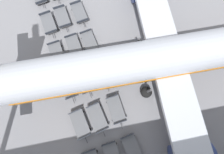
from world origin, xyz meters
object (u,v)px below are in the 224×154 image
Objects in this scene: baggage_dolly_row_mid_a_col_d at (85,80)px; baggage_dolly_row_mid_a_col_e at (97,117)px; baggage_dolly_row_near_col_d at (69,86)px; baggage_dolly_row_mid_b_col_d at (103,74)px; baggage_dolly_row_near_col_e at (80,124)px; baggage_dolly_row_mid_b_col_f at (132,149)px; baggage_dolly_row_mid_b_col_b at (79,13)px; baggage_dolly_row_mid_b_col_c at (90,42)px; baggage_dolly_row_mid_b_col_e at (116,109)px; baggage_dolly_row_near_col_b at (49,24)px; baggage_dolly_row_mid_a_col_b at (63,17)px; baggage_dolly_row_near_col_c at (57,54)px; baggage_dolly_row_mid_a_col_c at (74,47)px; airplane at (179,55)px.

baggage_dolly_row_mid_a_col_e is at bearing 10.05° from baggage_dolly_row_mid_a_col_d.
baggage_dolly_row_near_col_d is 1.00× the size of baggage_dolly_row_mid_b_col_d.
baggage_dolly_row_near_col_e is 1.00× the size of baggage_dolly_row_mid_b_col_f.
baggage_dolly_row_mid_a_col_d and baggage_dolly_row_mid_b_col_b have the same top height.
baggage_dolly_row_mid_b_col_c is 8.66m from baggage_dolly_row_mid_b_col_e.
baggage_dolly_row_near_col_b is 5.89m from baggage_dolly_row_mid_b_col_c.
baggage_dolly_row_mid_a_col_b and baggage_dolly_row_mid_b_col_c have the same top height.
baggage_dolly_row_mid_b_col_d is (7.79, 5.65, 0.00)m from baggage_dolly_row_near_col_b.
baggage_dolly_row_mid_a_col_d is (3.85, 2.80, 0.00)m from baggage_dolly_row_near_col_c.
baggage_dolly_row_near_col_c is 13.76m from baggage_dolly_row_mid_b_col_f.
baggage_dolly_row_mid_a_col_c is at bearing -84.15° from baggage_dolly_row_mid_b_col_c.
baggage_dolly_row_near_col_c and baggage_dolly_row_near_col_d have the same top height.
baggage_dolly_row_near_col_e and baggage_dolly_row_mid_a_col_e have the same top height.
airplane is at bearing 46.19° from baggage_dolly_row_mid_b_col_b.
airplane reaches higher than baggage_dolly_row_mid_a_col_e.
airplane is 11.32× the size of baggage_dolly_row_mid_a_col_d.
baggage_dolly_row_mid_a_col_d is at bearing -89.69° from airplane.
airplane reaches higher than baggage_dolly_row_mid_a_col_b.
baggage_dolly_row_mid_a_col_d is at bearing 97.54° from baggage_dolly_row_near_col_d.
baggage_dolly_row_mid_b_col_b is (-0.26, 2.22, 0.00)m from baggage_dolly_row_mid_a_col_b.
baggage_dolly_row_near_col_d is at bearing -33.46° from baggage_dolly_row_mid_b_col_c.
baggage_dolly_row_near_col_d is 6.05m from baggage_dolly_row_mid_b_col_e.
baggage_dolly_row_near_col_c is at bearing -14.43° from baggage_dolly_row_mid_a_col_b.
baggage_dolly_row_near_col_d is at bearing -82.46° from baggage_dolly_row_mid_a_col_d.
baggage_dolly_row_mid_a_col_e is 1.00× the size of baggage_dolly_row_mid_b_col_c.
baggage_dolly_row_near_col_d is at bearing -2.10° from baggage_dolly_row_mid_a_col_b.
baggage_dolly_row_mid_b_col_b is 1.00× the size of baggage_dolly_row_mid_b_col_e.
baggage_dolly_row_near_col_c is 8.96m from baggage_dolly_row_mid_a_col_e.
baggage_dolly_row_mid_a_col_b is at bearing -178.43° from baggage_dolly_row_near_col_e.
baggage_dolly_row_mid_a_col_e is 2.22m from baggage_dolly_row_mid_b_col_e.
baggage_dolly_row_mid_a_col_b and baggage_dolly_row_mid_b_col_e have the same top height.
baggage_dolly_row_mid_a_col_c is 1.00× the size of baggage_dolly_row_mid_b_col_d.
baggage_dolly_row_mid_b_col_e is at bearing 9.23° from baggage_dolly_row_mid_b_col_d.
baggage_dolly_row_mid_b_col_b is 13.02m from baggage_dolly_row_mid_b_col_e.
baggage_dolly_row_mid_b_col_f is at bearing 11.03° from baggage_dolly_row_mid_b_col_c.
baggage_dolly_row_near_col_b is 13.17m from baggage_dolly_row_mid_a_col_e.
baggage_dolly_row_mid_b_col_d is at bearing 162.47° from baggage_dolly_row_mid_a_col_e.
baggage_dolly_row_mid_b_col_e is at bearing 36.56° from baggage_dolly_row_near_col_c.
airplane reaches higher than baggage_dolly_row_mid_a_col_c.
baggage_dolly_row_mid_b_col_b is (-5.08, 3.46, 0.00)m from baggage_dolly_row_near_col_c.
baggage_dolly_row_near_col_b is 1.00× the size of baggage_dolly_row_mid_a_col_e.
baggage_dolly_row_mid_a_col_b is (-4.82, 1.24, 0.00)m from baggage_dolly_row_near_col_c.
baggage_dolly_row_near_col_e is 1.00× the size of baggage_dolly_row_mid_a_col_b.
airplane is at bearing 87.80° from baggage_dolly_row_mid_b_col_d.
baggage_dolly_row_near_col_b is at bearing -157.42° from baggage_dolly_row_mid_a_col_d.
baggage_dolly_row_mid_b_col_c is 1.00× the size of baggage_dolly_row_mid_b_col_f.
baggage_dolly_row_mid_a_col_b is at bearing -126.93° from airplane.
baggage_dolly_row_near_col_c is 2.26m from baggage_dolly_row_mid_a_col_c.
baggage_dolly_row_near_col_e is 13.33m from baggage_dolly_row_mid_a_col_b.
baggage_dolly_row_mid_a_col_d is at bearing 22.58° from baggage_dolly_row_near_col_b.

